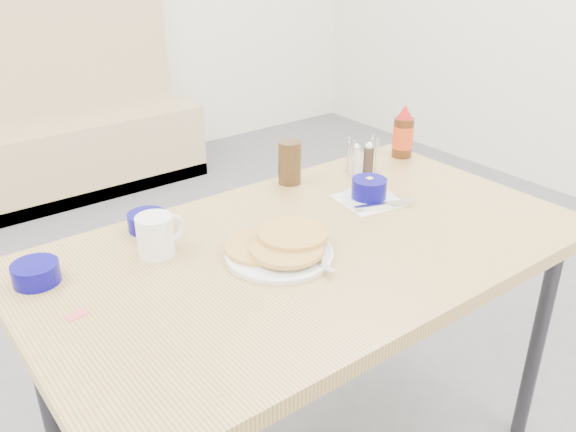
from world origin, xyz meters
TOP-DOWN VIEW (x-y plane):
  - booth_bench at (0.00, 2.78)m, footprint 1.90×0.56m
  - dining_table at (0.00, 0.25)m, footprint 1.40×0.80m
  - pancake_plate at (-0.10, 0.25)m, footprint 0.27×0.28m
  - coffee_mug at (-0.32, 0.43)m, footprint 0.13×0.09m
  - grits_setting at (0.29, 0.34)m, footprint 0.19×0.20m
  - creamer_bowl at (-0.60, 0.48)m, footprint 0.10×0.10m
  - butter_bowl at (-0.29, 0.57)m, footprint 0.10×0.10m
  - amber_tumbler at (0.20, 0.59)m, footprint 0.08×0.08m
  - condiment_caddy at (0.43, 0.52)m, footprint 0.11×0.08m
  - syrup_bottle at (0.64, 0.54)m, footprint 0.07×0.07m
  - sugar_wrapper at (-0.58, 0.30)m, footprint 0.05×0.04m

SIDE VIEW (x-z plane):
  - booth_bench at x=0.00m, z-range -0.26..0.96m
  - dining_table at x=0.00m, z-range 0.32..1.08m
  - sugar_wrapper at x=-0.58m, z-range 0.76..0.76m
  - pancake_plate at x=-0.10m, z-range 0.76..0.80m
  - butter_bowl at x=-0.29m, z-range 0.76..0.80m
  - creamer_bowl at x=-0.60m, z-range 0.76..0.81m
  - grits_setting at x=0.29m, z-range 0.75..0.82m
  - condiment_caddy at x=0.43m, z-range 0.74..0.86m
  - coffee_mug at x=-0.32m, z-range 0.76..0.86m
  - amber_tumbler at x=0.20m, z-range 0.76..0.89m
  - syrup_bottle at x=0.64m, z-range 0.75..0.93m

